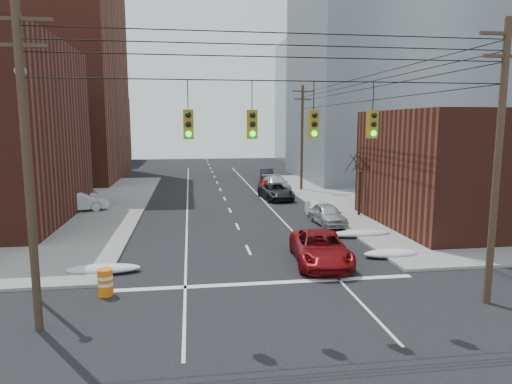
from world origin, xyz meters
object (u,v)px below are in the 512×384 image
object	(u,v)px
parked_car_b	(319,210)
parked_car_d	(276,184)
red_pickup	(320,248)
construction_barrel	(105,282)
parked_car_e	(267,185)
parked_car_f	(266,175)
parked_car_a	(327,214)
lot_car_a	(77,202)
lot_car_d	(30,201)
lot_car_b	(71,194)
parked_car_c	(276,191)

from	to	relation	value
parked_car_b	parked_car_d	distance (m)	14.20
red_pickup	construction_barrel	distance (m)	10.58
parked_car_e	parked_car_f	distance (m)	8.76
parked_car_d	parked_car_f	world-z (taller)	parked_car_d
parked_car_a	lot_car_a	world-z (taller)	lot_car_a
lot_car_d	parked_car_f	bearing A→B (deg)	-73.17
parked_car_e	lot_car_b	world-z (taller)	lot_car_b
red_pickup	lot_car_b	world-z (taller)	red_pickup
parked_car_d	lot_car_a	distance (m)	20.31
lot_car_d	parked_car_e	bearing A→B (deg)	-88.22
parked_car_f	lot_car_d	size ratio (longest dim) A/B	1.03
parked_car_c	lot_car_a	size ratio (longest dim) A/B	1.13
parked_car_a	red_pickup	bearing A→B (deg)	-112.96
parked_car_b	parked_car_a	bearing A→B (deg)	-86.21
red_pickup	parked_car_e	world-z (taller)	red_pickup
parked_car_e	construction_barrel	xyz separation A→B (m)	(-11.58, -28.34, -0.04)
parked_car_b	parked_car_f	distance (m)	23.18
lot_car_a	lot_car_d	world-z (taller)	lot_car_a
parked_car_c	lot_car_b	size ratio (longest dim) A/B	1.09
lot_car_a	parked_car_a	bearing A→B (deg)	-127.38
red_pickup	parked_car_a	size ratio (longest dim) A/B	1.32
parked_car_e	parked_car_d	bearing A→B (deg)	-22.13
parked_car_c	lot_car_b	bearing A→B (deg)	173.19
lot_car_b	parked_car_d	bearing A→B (deg)	-65.60
construction_barrel	parked_car_e	bearing A→B (deg)	67.76
parked_car_a	parked_car_b	world-z (taller)	parked_car_a
red_pickup	parked_car_e	xyz separation A→B (m)	(1.44, 25.31, -0.18)
parked_car_f	lot_car_b	xyz separation A→B (m)	(-20.11, -13.54, 0.08)
red_pickup	construction_barrel	world-z (taller)	red_pickup
lot_car_d	red_pickup	bearing A→B (deg)	-151.63
parked_car_b	parked_car_c	size ratio (longest dim) A/B	0.70
parked_car_e	construction_barrel	bearing A→B (deg)	-114.37
parked_car_e	lot_car_d	size ratio (longest dim) A/B	0.82
parked_car_a	lot_car_d	bearing A→B (deg)	157.44
parked_car_a	construction_barrel	world-z (taller)	parked_car_a
lot_car_a	construction_barrel	distance (m)	19.37
red_pickup	lot_car_d	size ratio (longest dim) A/B	1.28
parked_car_b	lot_car_b	size ratio (longest dim) A/B	0.77
parked_car_b	parked_car_e	xyz separation A→B (m)	(-1.54, 14.54, -0.00)
parked_car_c	lot_car_d	world-z (taller)	lot_car_d
parked_car_a	parked_car_e	bearing A→B (deg)	91.80
lot_car_a	lot_car_b	bearing A→B (deg)	1.46
parked_car_c	lot_car_a	world-z (taller)	lot_car_a
parked_car_b	construction_barrel	bearing A→B (deg)	-131.56
red_pickup	parked_car_b	world-z (taller)	red_pickup
parked_car_c	parked_car_d	world-z (taller)	parked_car_d
parked_car_a	lot_car_b	size ratio (longest dim) A/B	0.88
parked_car_b	parked_car_d	world-z (taller)	parked_car_d
parked_car_b	lot_car_b	bearing A→B (deg)	156.49
lot_car_a	construction_barrel	world-z (taller)	lot_car_a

